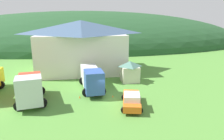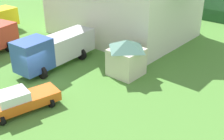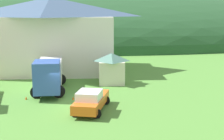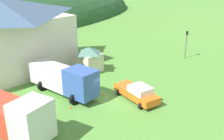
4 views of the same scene
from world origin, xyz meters
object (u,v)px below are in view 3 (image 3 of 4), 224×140
Objects in this scene: box_truck_blue at (49,73)px; traffic_cone_near_pickup at (73,100)px; depot_building at (52,33)px; traffic_cone_mid_row at (26,99)px; service_pickup_orange at (91,100)px; play_shed_cream at (112,68)px.

box_truck_blue is 15.50× the size of traffic_cone_near_pickup.
traffic_cone_near_pickup is at bearing -76.32° from depot_building.
service_pickup_orange is at bearing -31.97° from traffic_cone_mid_row.
play_shed_cream is at bearing 58.86° from traffic_cone_near_pickup.
depot_building is 3.00× the size of service_pickup_orange.
depot_building reaches higher than service_pickup_orange.
traffic_cone_mid_row is (-7.68, -5.72, -1.65)m from play_shed_cream.
traffic_cone_near_pickup is (3.46, -14.23, -4.73)m from depot_building.
service_pickup_orange is 9.98× the size of traffic_cone_near_pickup.
box_truck_blue reaches higher than traffic_cone_near_pickup.
service_pickup_orange is (-2.09, -9.20, -0.82)m from play_shed_cream.
depot_building reaches higher than box_truck_blue.
depot_building reaches higher than play_shed_cream.
service_pickup_orange is 6.64m from traffic_cone_mid_row.
play_shed_cream reaches higher than service_pickup_orange.
traffic_cone_near_pickup is 4.05m from traffic_cone_mid_row.
depot_building reaches higher than traffic_cone_near_pickup.
play_shed_cream is at bearing -179.81° from service_pickup_orange.
depot_building is 29.92× the size of traffic_cone_near_pickup.
play_shed_cream is (7.10, -8.20, -3.08)m from depot_building.
play_shed_cream is 9.71m from traffic_cone_mid_row.
service_pickup_orange is at bearing 28.53° from box_truck_blue.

